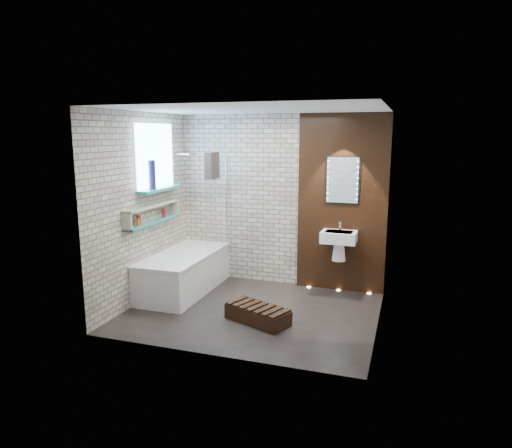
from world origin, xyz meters
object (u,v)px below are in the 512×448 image
(bath_screen, at_px, (217,203))
(walnut_step, at_px, (258,315))
(washbasin, at_px, (339,241))
(bathtub, at_px, (184,272))
(led_mirror, at_px, (343,180))

(bath_screen, relative_size, walnut_step, 1.73)
(walnut_step, bearing_deg, washbasin, 60.49)
(bathtub, distance_m, walnut_step, 1.60)
(washbasin, bearing_deg, bathtub, -163.99)
(bathtub, relative_size, walnut_step, 2.15)
(bath_screen, height_order, led_mirror, led_mirror)
(walnut_step, bearing_deg, led_mirror, 63.09)
(led_mirror, bearing_deg, bath_screen, -169.34)
(washbasin, height_order, walnut_step, washbasin)
(bath_screen, height_order, washbasin, bath_screen)
(washbasin, relative_size, walnut_step, 0.72)
(washbasin, height_order, led_mirror, led_mirror)
(washbasin, distance_m, walnut_step, 1.73)
(walnut_step, bearing_deg, bathtub, 151.77)
(bath_screen, distance_m, led_mirror, 1.89)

